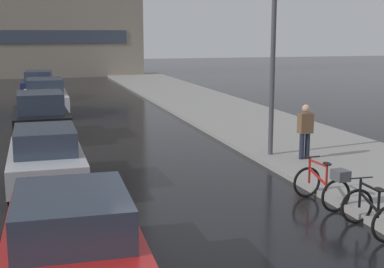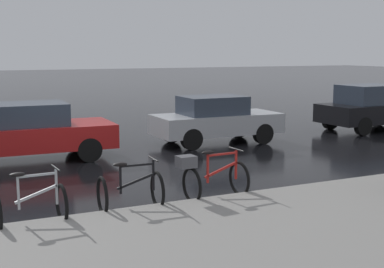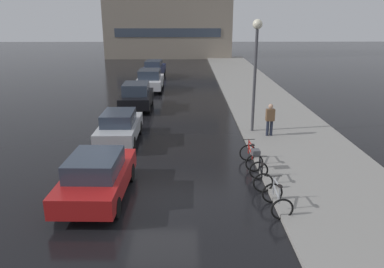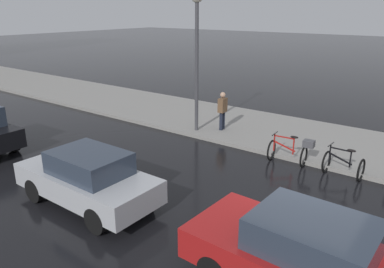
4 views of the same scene
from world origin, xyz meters
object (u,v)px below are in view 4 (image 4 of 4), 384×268
at_px(bicycle_second, 343,165).
at_px(bicycle_third, 292,150).
at_px(car_red, 304,255).
at_px(car_silver, 88,178).
at_px(pedestrian, 222,110).
at_px(streetlamp, 197,35).

xyz_separation_m(bicycle_second, bicycle_third, (-0.04, 1.61, 0.11)).
relative_size(car_red, car_silver, 1.05).
distance_m(bicycle_second, pedestrian, 5.43).
height_order(bicycle_second, car_silver, car_silver).
xyz_separation_m(car_silver, pedestrian, (7.10, 0.45, 0.21)).
bearing_deg(pedestrian, car_silver, -176.39).
relative_size(car_silver, streetlamp, 0.72).
bearing_deg(bicycle_third, streetlamp, 80.34).
bearing_deg(bicycle_third, bicycle_second, -88.51).
distance_m(bicycle_second, bicycle_third, 1.62).
bearing_deg(car_silver, streetlamp, 11.01).
xyz_separation_m(bicycle_second, streetlamp, (0.71, 6.02, 3.51)).
height_order(car_red, car_silver, car_red).
xyz_separation_m(bicycle_third, streetlamp, (0.75, 4.40, 3.40)).
xyz_separation_m(bicycle_third, car_red, (-5.44, -2.45, 0.27)).
bearing_deg(pedestrian, car_red, -138.63).
bearing_deg(car_red, bicycle_second, 8.70).
height_order(pedestrian, streetlamp, streetlamp).
xyz_separation_m(bicycle_second, car_red, (-5.48, -0.84, 0.38)).
height_order(bicycle_third, streetlamp, streetlamp).
height_order(bicycle_second, streetlamp, streetlamp).
xyz_separation_m(bicycle_third, pedestrian, (1.44, 3.61, 0.46)).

